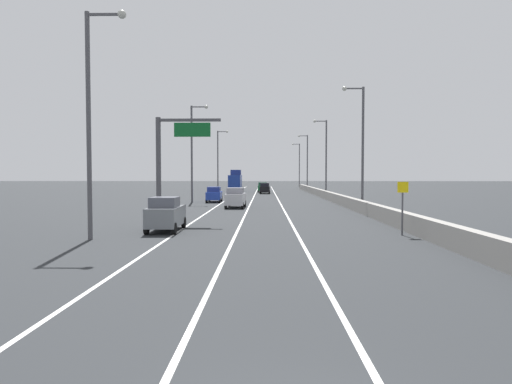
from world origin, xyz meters
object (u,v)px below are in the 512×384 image
car_gray_4 (166,214)px  car_silver_2 (236,198)px  lamp_post_right_second (360,140)px  lamp_post_left_near (93,111)px  lamp_post_left_far (219,157)px  car_green_1 (263,187)px  lamp_post_right_fourth (306,159)px  box_truck (235,181)px  overhead_sign_gantry (169,156)px  lamp_post_right_third (325,153)px  speed_advisory_sign (403,204)px  lamp_post_right_fifth (299,162)px  car_black_3 (265,188)px  lamp_post_left_mid (194,148)px  car_blue_0 (214,194)px

car_gray_4 → car_silver_2: bearing=81.0°
lamp_post_right_second → lamp_post_left_near: bearing=-132.4°
lamp_post_left_far → car_green_1: size_ratio=2.94×
lamp_post_right_fourth → box_truck: 16.10m
overhead_sign_gantry → lamp_post_right_second: bearing=34.1°
lamp_post_left_near → lamp_post_right_third: bearing=68.3°
overhead_sign_gantry → speed_advisory_sign: size_ratio=2.50×
lamp_post_right_fifth → overhead_sign_gantry: bearing=-100.4°
lamp_post_left_near → car_black_3: 56.81m
overhead_sign_gantry → car_gray_4: size_ratio=1.80×
car_green_1 → car_silver_2: size_ratio=0.92×
lamp_post_right_fifth → car_silver_2: lamp_post_right_fifth is taller
lamp_post_right_fifth → car_gray_4: (-15.15, -93.48, -5.65)m
speed_advisory_sign → car_black_3: speed_advisory_sign is taller
lamp_post_right_second → lamp_post_right_fourth: 51.54m
lamp_post_left_mid → car_silver_2: lamp_post_left_mid is taller
lamp_post_left_near → car_gray_4: size_ratio=2.84×
lamp_post_right_fourth → lamp_post_left_mid: 44.01m
speed_advisory_sign → lamp_post_right_fifth: (1.51, 95.08, 4.91)m
lamp_post_left_near → lamp_post_left_far: (0.14, 61.84, 0.00)m
car_silver_2 → lamp_post_right_third: bearing=62.2°
lamp_post_right_second → car_silver_2: size_ratio=2.70×
car_gray_4 → car_blue_0: bearing=90.6°
lamp_post_left_mid → lamp_post_left_far: bearing=90.2°
lamp_post_right_second → lamp_post_right_third: (0.10, 25.77, 0.00)m
lamp_post_right_fourth → car_black_3: bearing=-119.6°
lamp_post_right_fourth → box_truck: size_ratio=1.56×
car_blue_0 → speed_advisory_sign: bearing=-64.9°
car_gray_4 → box_truck: bearing=90.0°
lamp_post_right_fourth → lamp_post_left_far: (-17.60, -9.46, 0.00)m
car_black_3 → car_gray_4: 52.56m
lamp_post_right_second → lamp_post_right_fourth: bearing=90.3°
speed_advisory_sign → lamp_post_right_third: size_ratio=0.25×
overhead_sign_gantry → lamp_post_left_mid: size_ratio=0.64×
car_blue_0 → box_truck: box_truck is taller
lamp_post_left_mid → lamp_post_left_far: 30.92m
lamp_post_left_mid → car_gray_4: (2.71, -27.33, -5.65)m
lamp_post_left_mid → car_blue_0: 6.27m
lamp_post_right_fourth → lamp_post_right_fifth: same height
overhead_sign_gantry → lamp_post_left_near: size_ratio=0.64×
speed_advisory_sign → box_truck: size_ratio=0.40×
car_green_1 → car_black_3: bearing=-86.3°
car_blue_0 → box_truck: 35.42m
car_green_1 → car_gray_4: (-5.56, -59.12, 0.08)m
lamp_post_right_second → lamp_post_right_fifth: 77.30m
car_silver_2 → lamp_post_right_fifth: bearing=80.7°
car_green_1 → overhead_sign_gantry: bearing=-96.9°
overhead_sign_gantry → car_blue_0: size_ratio=1.63×
lamp_post_right_fourth → car_silver_2: lamp_post_right_fourth is taller
lamp_post_right_second → car_silver_2: (-12.14, 2.56, -5.65)m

